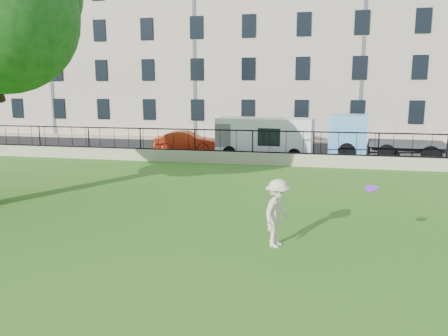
% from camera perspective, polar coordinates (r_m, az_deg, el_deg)
% --- Properties ---
extents(ground, '(120.00, 120.00, 0.00)m').
position_cam_1_polar(ground, '(10.71, -6.02, -10.16)').
color(ground, '#32731B').
rests_on(ground, ground).
extents(retaining_wall, '(50.00, 0.40, 0.60)m').
position_cam_1_polar(retaining_wall, '(22.02, 3.73, 1.27)').
color(retaining_wall, tan).
rests_on(retaining_wall, ground).
extents(iron_railing, '(50.00, 0.05, 1.13)m').
position_cam_1_polar(iron_railing, '(21.91, 3.76, 3.47)').
color(iron_railing, black).
rests_on(iron_railing, retaining_wall).
extents(street, '(60.00, 9.00, 0.01)m').
position_cam_1_polar(street, '(26.68, 5.23, 2.17)').
color(street, black).
rests_on(street, ground).
extents(sidewalk, '(60.00, 1.40, 0.12)m').
position_cam_1_polar(sidewalk, '(31.80, 6.39, 3.55)').
color(sidewalk, tan).
rests_on(sidewalk, ground).
extents(building_row, '(56.40, 10.40, 13.80)m').
position_cam_1_polar(building_row, '(37.36, 7.53, 15.04)').
color(building_row, '#C2B09A').
rests_on(building_row, ground).
extents(man, '(0.92, 1.20, 1.64)m').
position_cam_1_polar(man, '(10.50, 6.99, -5.87)').
color(man, beige).
rests_on(man, ground).
extents(frisbee, '(0.29, 0.28, 0.12)m').
position_cam_1_polar(frisbee, '(9.73, 18.68, -2.54)').
color(frisbee, '#8F29EA').
extents(red_sedan, '(3.90, 1.68, 1.25)m').
position_cam_1_polar(red_sedan, '(26.27, -4.91, 3.41)').
color(red_sedan, '#AF2E15').
rests_on(red_sedan, street).
extents(white_van, '(5.32, 2.40, 2.18)m').
position_cam_1_polar(white_van, '(24.24, 5.38, 3.94)').
color(white_van, silver).
rests_on(white_van, street).
extents(blue_truck, '(5.77, 2.43, 2.36)m').
position_cam_1_polar(blue_truck, '(25.28, 19.98, 3.84)').
color(blue_truck, '#60A9E0').
rests_on(blue_truck, street).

